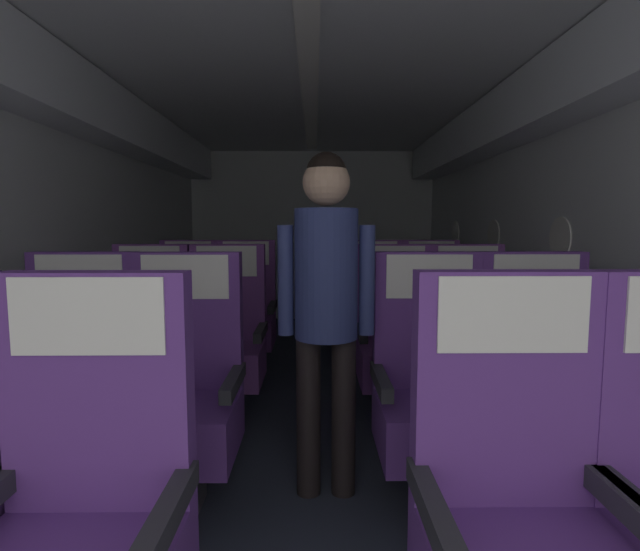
# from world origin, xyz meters

# --- Properties ---
(ground) EXTENTS (3.41, 7.09, 0.02)m
(ground) POSITION_xyz_m (0.00, 3.35, -0.01)
(ground) COLOR #2D3342
(fuselage_shell) EXTENTS (3.29, 6.74, 2.25)m
(fuselage_shell) POSITION_xyz_m (0.00, 3.61, 1.60)
(fuselage_shell) COLOR silver
(fuselage_shell) RESTS_ON ground
(seat_a_left_aisle) EXTENTS (0.52, 0.47, 1.11)m
(seat_a_left_aisle) POSITION_xyz_m (-0.54, 1.48, 0.47)
(seat_a_left_aisle) COLOR #38383D
(seat_a_left_aisle) RESTS_ON ground
(seat_a_right_window) EXTENTS (0.52, 0.47, 1.11)m
(seat_a_right_window) POSITION_xyz_m (0.55, 1.49, 0.47)
(seat_a_right_window) COLOR #38383D
(seat_a_right_window) RESTS_ON ground
(seat_b_left_window) EXTENTS (0.52, 0.47, 1.11)m
(seat_b_left_window) POSITION_xyz_m (-1.03, 2.45, 0.47)
(seat_b_left_window) COLOR #38383D
(seat_b_left_window) RESTS_ON ground
(seat_b_left_aisle) EXTENTS (0.52, 0.47, 1.11)m
(seat_b_left_aisle) POSITION_xyz_m (-0.55, 2.43, 0.47)
(seat_b_left_aisle) COLOR #38383D
(seat_b_left_aisle) RESTS_ON ground
(seat_b_right_aisle) EXTENTS (0.52, 0.47, 1.11)m
(seat_b_right_aisle) POSITION_xyz_m (1.05, 2.45, 0.47)
(seat_b_right_aisle) COLOR #38383D
(seat_b_right_aisle) RESTS_ON ground
(seat_b_right_window) EXTENTS (0.52, 0.47, 1.11)m
(seat_b_right_window) POSITION_xyz_m (0.56, 2.44, 0.47)
(seat_b_right_window) COLOR #38383D
(seat_b_right_window) RESTS_ON ground
(seat_c_left_window) EXTENTS (0.52, 0.47, 1.11)m
(seat_c_left_window) POSITION_xyz_m (-1.04, 3.41, 0.47)
(seat_c_left_window) COLOR #38383D
(seat_c_left_window) RESTS_ON ground
(seat_c_left_aisle) EXTENTS (0.52, 0.47, 1.11)m
(seat_c_left_aisle) POSITION_xyz_m (-0.54, 3.41, 0.47)
(seat_c_left_aisle) COLOR #38383D
(seat_c_left_aisle) RESTS_ON ground
(seat_c_right_aisle) EXTENTS (0.52, 0.47, 1.11)m
(seat_c_right_aisle) POSITION_xyz_m (1.04, 3.40, 0.47)
(seat_c_right_aisle) COLOR #38383D
(seat_c_right_aisle) RESTS_ON ground
(seat_c_right_window) EXTENTS (0.52, 0.47, 1.11)m
(seat_c_right_window) POSITION_xyz_m (0.56, 3.40, 0.47)
(seat_c_right_window) COLOR #38383D
(seat_c_right_window) RESTS_ON ground
(seat_d_left_window) EXTENTS (0.52, 0.47, 1.11)m
(seat_d_left_window) POSITION_xyz_m (-1.05, 4.38, 0.47)
(seat_d_left_window) COLOR #38383D
(seat_d_left_window) RESTS_ON ground
(seat_d_left_aisle) EXTENTS (0.52, 0.47, 1.11)m
(seat_d_left_aisle) POSITION_xyz_m (-0.55, 4.36, 0.47)
(seat_d_left_aisle) COLOR #38383D
(seat_d_left_aisle) RESTS_ON ground
(seat_d_right_aisle) EXTENTS (0.52, 0.47, 1.11)m
(seat_d_right_aisle) POSITION_xyz_m (1.04, 4.38, 0.47)
(seat_d_right_aisle) COLOR #38383D
(seat_d_right_aisle) RESTS_ON ground
(seat_d_right_window) EXTENTS (0.52, 0.47, 1.11)m
(seat_d_right_window) POSITION_xyz_m (0.54, 4.37, 0.47)
(seat_d_right_window) COLOR #38383D
(seat_d_right_window) RESTS_ON ground
(flight_attendant) EXTENTS (0.43, 0.28, 1.55)m
(flight_attendant) POSITION_xyz_m (0.09, 2.48, 0.95)
(flight_attendant) COLOR black
(flight_attendant) RESTS_ON ground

